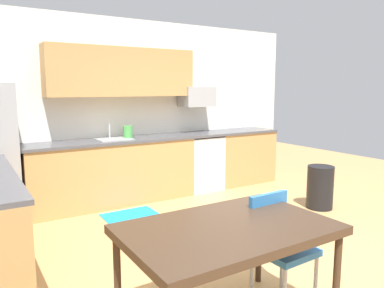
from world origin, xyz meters
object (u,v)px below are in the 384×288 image
object	(u,v)px
microwave	(197,97)
kettle	(128,133)
oven_range	(200,162)
dining_table	(228,234)
chair_near_table	(278,240)
trash_bin	(320,187)

from	to	relation	value
microwave	kettle	bearing A→B (deg)	-177.69
kettle	oven_range	bearing A→B (deg)	-2.31
microwave	oven_range	bearing A→B (deg)	-90.00
dining_table	kettle	size ratio (longest dim) A/B	7.00
oven_range	dining_table	world-z (taller)	oven_range
microwave	dining_table	bearing A→B (deg)	-119.45
microwave	chair_near_table	world-z (taller)	microwave
dining_table	chair_near_table	size ratio (longest dim) A/B	1.65
chair_near_table	trash_bin	bearing A→B (deg)	32.01
dining_table	trash_bin	world-z (taller)	dining_table
microwave	dining_table	size ratio (longest dim) A/B	0.39
trash_bin	kettle	world-z (taller)	kettle
dining_table	kettle	world-z (taller)	kettle
oven_range	chair_near_table	world-z (taller)	oven_range
kettle	dining_table	bearing A→B (deg)	-100.80
oven_range	chair_near_table	bearing A→B (deg)	-112.80
oven_range	dining_table	size ratio (longest dim) A/B	0.65
trash_bin	kettle	size ratio (longest dim) A/B	3.00
oven_range	microwave	size ratio (longest dim) A/B	1.69
chair_near_table	kettle	distance (m)	3.19
chair_near_table	trash_bin	size ratio (longest dim) A/B	1.42
microwave	dining_table	distance (m)	3.87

